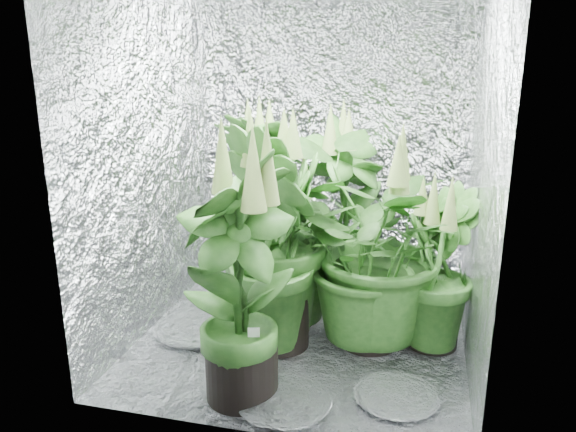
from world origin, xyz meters
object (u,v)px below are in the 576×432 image
(plant_c, at_px, (437,271))
(plant_e, at_px, (372,246))
(plant_a, at_px, (289,245))
(plant_f, at_px, (240,281))
(plant_d, at_px, (268,213))
(plant_b, at_px, (343,208))
(circulation_fan, at_px, (423,272))
(plant_g, at_px, (279,240))

(plant_c, height_order, plant_e, plant_e)
(plant_a, xyz_separation_m, plant_f, (-0.03, -0.72, 0.09))
(plant_c, height_order, plant_f, plant_f)
(plant_c, bearing_deg, plant_e, -168.61)
(plant_d, bearing_deg, plant_b, 38.10)
(plant_c, relative_size, plant_e, 0.72)
(plant_e, relative_size, circulation_fan, 3.12)
(plant_e, bearing_deg, plant_a, 162.70)
(plant_d, xyz_separation_m, circulation_fan, (0.87, 0.28, -0.37))
(plant_f, distance_m, plant_g, 0.46)
(plant_b, relative_size, plant_c, 1.31)
(plant_b, distance_m, circulation_fan, 0.60)
(circulation_fan, bearing_deg, plant_d, -158.46)
(plant_f, height_order, plant_g, plant_g)
(plant_d, relative_size, plant_g, 0.99)
(plant_a, relative_size, plant_f, 0.80)
(plant_d, distance_m, plant_e, 0.70)
(plant_c, distance_m, circulation_fan, 0.61)
(plant_e, xyz_separation_m, plant_f, (-0.47, -0.58, 0.01))
(plant_b, distance_m, plant_f, 1.24)
(plant_a, height_order, circulation_fan, plant_a)
(plant_a, bearing_deg, plant_b, 67.39)
(plant_a, xyz_separation_m, plant_g, (0.01, -0.26, 0.12))
(plant_e, distance_m, plant_g, 0.45)
(plant_b, height_order, circulation_fan, plant_b)
(plant_a, bearing_deg, plant_d, 130.08)
(plant_a, bearing_deg, circulation_fan, 34.78)
(plant_g, xyz_separation_m, circulation_fan, (0.68, 0.74, -0.39))
(plant_c, height_order, plant_g, plant_g)
(plant_b, height_order, plant_f, plant_f)
(plant_d, bearing_deg, plant_f, -81.16)
(plant_b, xyz_separation_m, plant_f, (-0.24, -1.22, 0.01))
(plant_f, bearing_deg, plant_a, 87.79)
(plant_e, height_order, plant_f, plant_f)
(plant_f, xyz_separation_m, circulation_fan, (0.72, 1.20, -0.36))
(plant_g, bearing_deg, plant_a, 92.51)
(plant_d, xyz_separation_m, plant_g, (0.18, -0.46, 0.01))
(plant_e, bearing_deg, plant_c, 11.39)
(plant_b, height_order, plant_d, plant_d)
(plant_d, relative_size, plant_e, 0.98)
(plant_g, distance_m, circulation_fan, 1.08)
(plant_b, bearing_deg, circulation_fan, -2.11)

